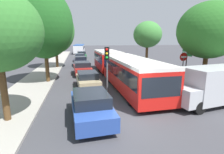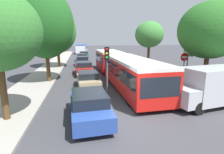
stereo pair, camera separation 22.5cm
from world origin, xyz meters
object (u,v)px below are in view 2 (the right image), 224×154
(queued_car_red, at_px, (84,68))
(no_entry_sign, at_px, (184,64))
(queued_car_blue, at_px, (89,106))
(queued_car_green, at_px, (84,55))
(white_van, at_px, (214,85))
(direction_sign_post, at_px, (188,55))
(city_bus_rear, at_px, (82,48))
(tree_right_mid, at_px, (149,35))
(tree_right_near, at_px, (210,32))
(tree_left_far, at_px, (57,30))
(queued_car_tan, at_px, (88,80))
(traffic_light, at_px, (107,60))
(articulated_bus, at_px, (120,65))
(tree_left_mid, at_px, (45,24))
(queued_car_silver, at_px, (82,58))
(queued_car_navy, at_px, (82,61))

(queued_car_red, height_order, no_entry_sign, no_entry_sign)
(queued_car_blue, relative_size, queued_car_green, 1.03)
(white_van, height_order, direction_sign_post, direction_sign_post)
(city_bus_rear, height_order, queued_car_green, city_bus_rear)
(direction_sign_post, bearing_deg, tree_right_mid, -91.50)
(direction_sign_post, height_order, tree_right_near, tree_right_near)
(direction_sign_post, height_order, tree_left_far, tree_left_far)
(queued_car_red, relative_size, no_entry_sign, 1.52)
(queued_car_red, bearing_deg, tree_right_mid, -68.61)
(queued_car_tan, xyz_separation_m, traffic_light, (1.30, -1.86, 1.82))
(queued_car_blue, xyz_separation_m, traffic_light, (1.49, 4.05, 1.77))
(articulated_bus, distance_m, city_bus_rear, 34.86)
(direction_sign_post, bearing_deg, tree_left_mid, -11.21)
(traffic_light, bearing_deg, queued_car_silver, -158.36)
(queued_car_red, relative_size, traffic_light, 1.26)
(queued_car_green, relative_size, direction_sign_post, 1.14)
(queued_car_green, bearing_deg, tree_left_far, 159.90)
(queued_car_silver, distance_m, no_entry_sign, 19.97)
(articulated_bus, relative_size, tree_right_mid, 2.64)
(queued_car_silver, bearing_deg, queued_car_green, -8.09)
(tree_right_near, xyz_separation_m, tree_right_mid, (0.09, 12.21, -0.00))
(city_bus_rear, distance_m, queued_car_blue, 42.87)
(tree_left_mid, bearing_deg, tree_right_mid, 31.35)
(tree_right_near, distance_m, tree_right_mid, 12.21)
(queued_car_red, height_order, tree_right_near, tree_right_near)
(queued_car_navy, relative_size, tree_right_mid, 0.66)
(queued_car_blue, relative_size, tree_right_mid, 0.66)
(queued_car_tan, relative_size, direction_sign_post, 1.10)
(queued_car_tan, bearing_deg, white_van, -129.55)
(no_entry_sign, relative_size, tree_right_mid, 0.44)
(articulated_bus, xyz_separation_m, tree_left_mid, (-6.63, 0.14, 3.77))
(queued_car_green, xyz_separation_m, no_entry_sign, (7.98, -24.05, 1.17))
(traffic_light, bearing_deg, queued_car_blue, -3.66)
(tree_right_near, bearing_deg, queued_car_green, 109.42)
(no_entry_sign, bearing_deg, queued_car_blue, -57.96)
(white_van, bearing_deg, traffic_light, -38.93)
(tree_left_far, bearing_deg, no_entry_sign, -45.37)
(queued_car_silver, xyz_separation_m, tree_left_far, (-3.15, -6.34, 4.33))
(queued_car_green, distance_m, tree_right_near, 27.22)
(tree_left_far, bearing_deg, queued_car_silver, 63.56)
(city_bus_rear, height_order, traffic_light, traffic_light)
(no_entry_sign, bearing_deg, direction_sign_post, 130.52)
(traffic_light, bearing_deg, queued_car_navy, -156.59)
(queued_car_green, height_order, traffic_light, traffic_light)
(queued_car_silver, relative_size, tree_left_mid, 0.51)
(tree_left_mid, relative_size, tree_right_mid, 1.28)
(queued_car_red, relative_size, queued_car_silver, 1.03)
(queued_car_silver, xyz_separation_m, queued_car_green, (0.45, 5.98, -0.01))
(queued_car_red, relative_size, direction_sign_post, 1.19)
(white_van, bearing_deg, queued_car_navy, -75.78)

